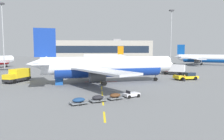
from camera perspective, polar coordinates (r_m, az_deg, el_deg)
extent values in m
plane|color=slate|center=(72.31, 14.47, -0.81)|extent=(400.00, 400.00, 0.00)
cube|color=yellow|center=(24.45, -2.09, -12.67)|extent=(0.24, 4.00, 0.01)
cube|color=yellow|center=(31.11, -2.49, -8.72)|extent=(0.24, 4.00, 0.01)
cube|color=yellow|center=(36.97, -2.71, -6.45)|extent=(0.24, 4.00, 0.01)
cube|color=yellow|center=(42.48, -2.86, -4.90)|extent=(0.24, 4.00, 0.01)
cube|color=yellow|center=(49.57, -3.01, -3.42)|extent=(0.24, 4.00, 0.01)
cube|color=yellow|center=(56.21, -3.11, -2.37)|extent=(0.24, 4.00, 0.01)
cube|color=yellow|center=(62.38, -3.18, -1.61)|extent=(0.24, 4.00, 0.01)
cube|color=yellow|center=(69.35, -3.25, -0.90)|extent=(0.24, 4.00, 0.01)
cube|color=yellow|center=(75.40, -3.30, -0.40)|extent=(0.24, 4.00, 0.01)
cube|color=yellow|center=(81.57, -3.34, 0.04)|extent=(0.24, 4.00, 0.01)
cube|color=yellow|center=(87.87, -3.38, 0.42)|extent=(0.24, 4.00, 0.01)
cube|color=yellow|center=(94.50, -3.42, 0.77)|extent=(0.24, 4.00, 0.01)
cube|color=yellow|center=(100.38, -3.44, 1.04)|extent=(0.24, 4.00, 0.01)
cube|color=yellow|center=(107.25, -3.47, 1.32)|extent=(0.24, 4.00, 0.01)
cube|color=yellow|center=(114.64, -3.49, 1.58)|extent=(0.24, 4.00, 0.01)
cube|color=#B21414|center=(50.81, -3.03, -3.20)|extent=(8.00, 0.40, 0.01)
cylinder|color=white|center=(47.74, -0.71, 1.44)|extent=(30.19, 10.40, 3.80)
cylinder|color=navy|center=(47.83, -0.71, 0.19)|extent=(24.66, 8.85, 3.50)
cone|color=white|center=(53.86, 14.88, 1.71)|extent=(4.24, 4.41, 3.72)
cone|color=white|center=(45.95, -19.95, 1.56)|extent=(4.81, 4.08, 3.23)
cube|color=#192333|center=(53.28, 13.94, 2.41)|extent=(2.19, 3.13, 0.60)
cube|color=navy|center=(45.83, -17.93, 7.15)|extent=(4.37, 1.33, 6.00)
cube|color=white|center=(49.08, -18.53, 2.16)|extent=(4.54, 6.95, 0.24)
cube|color=white|center=(42.70, -18.80, 1.71)|extent=(4.54, 6.95, 0.24)
cube|color=#B7BCC6|center=(55.18, -7.12, 1.44)|extent=(6.68, 17.43, 0.36)
cube|color=#B7BCC6|center=(38.58, -2.91, -0.21)|extent=(13.11, 16.95, 0.36)
cylinder|color=#4C4F54|center=(52.33, -6.72, -0.37)|extent=(3.59, 2.76, 2.10)
cylinder|color=black|center=(52.63, -5.00, -0.32)|extent=(0.51, 1.77, 1.79)
cylinder|color=#4C4F54|center=(41.61, -4.08, -1.82)|extent=(3.59, 2.76, 2.10)
cylinder|color=black|center=(41.98, -1.95, -1.74)|extent=(0.51, 1.77, 1.79)
cylinder|color=gray|center=(52.49, 11.88, -1.03)|extent=(0.28, 0.28, 2.67)
cylinder|color=black|center=(52.66, 11.86, -2.47)|extent=(1.03, 0.49, 0.99)
cylinder|color=gray|center=(49.98, -3.73, -1.21)|extent=(0.28, 0.28, 2.61)
cylinder|color=black|center=(50.48, -3.81, -2.64)|extent=(1.15, 0.59, 1.10)
cylinder|color=black|center=(49.81, -3.63, -2.74)|extent=(1.15, 0.59, 1.10)
cylinder|color=gray|center=(44.96, -2.24, -1.94)|extent=(0.28, 0.28, 2.61)
cylinder|color=black|center=(45.48, -2.35, -3.52)|extent=(1.15, 0.59, 1.10)
cylinder|color=black|center=(44.81, -2.13, -3.65)|extent=(1.15, 0.59, 1.10)
cube|color=yellow|center=(57.28, 19.53, -1.83)|extent=(6.48, 4.08, 0.60)
cube|color=#192333|center=(57.84, 20.42, -1.04)|extent=(2.82, 2.61, 0.90)
cube|color=yellow|center=(55.71, 17.36, -1.53)|extent=(1.25, 2.61, 0.24)
sphere|color=orange|center=(57.78, 20.44, -0.50)|extent=(0.16, 0.16, 0.16)
cylinder|color=black|center=(55.06, 18.78, -2.35)|extent=(0.97, 0.59, 0.90)
cylinder|color=black|center=(57.34, 17.15, -2.00)|extent=(0.97, 0.59, 0.90)
cylinder|color=black|center=(57.37, 21.90, -2.15)|extent=(0.97, 0.59, 0.90)
cylinder|color=black|center=(59.56, 20.22, -1.83)|extent=(0.97, 0.59, 0.90)
cylinder|color=silver|center=(118.91, 24.23, 3.08)|extent=(24.74, 16.06, 3.35)
cylinder|color=#0F479E|center=(118.95, 24.22, 2.64)|extent=(20.31, 13.38, 3.08)
cone|color=silver|center=(120.10, 17.59, 3.52)|extent=(4.63, 4.31, 2.85)
cube|color=#0F479E|center=(119.84, 18.38, 5.36)|extent=(3.53, 2.20, 5.29)
cube|color=silver|center=(122.76, 18.22, 3.66)|extent=(5.25, 6.30, 0.21)
cube|color=silver|center=(117.16, 17.85, 3.60)|extent=(5.25, 6.30, 0.21)
cube|color=#B7BCC6|center=(126.56, 22.74, 3.06)|extent=(14.09, 13.04, 0.32)
cube|color=#B7BCC6|center=(111.59, 22.31, 2.82)|extent=(6.87, 15.52, 0.32)
cylinder|color=#4C4F54|center=(123.98, 22.59, 2.43)|extent=(3.37, 3.01, 1.85)
cylinder|color=black|center=(123.90, 23.24, 2.41)|extent=(0.87, 1.42, 1.57)
cylinder|color=#4C4F54|center=(114.30, 22.31, 2.23)|extent=(3.37, 3.01, 1.85)
cylinder|color=black|center=(114.22, 23.01, 2.20)|extent=(0.87, 1.42, 1.57)
cylinder|color=gray|center=(121.35, 23.39, 2.13)|extent=(0.25, 0.25, 2.30)
cylinder|color=black|center=(121.72, 23.38, 1.60)|extent=(1.00, 0.75, 0.97)
cylinder|color=black|center=(121.11, 23.37, 1.58)|extent=(1.00, 0.75, 0.97)
cylinder|color=gray|center=(116.77, 23.30, 2.02)|extent=(0.25, 0.25, 2.30)
cylinder|color=black|center=(117.15, 23.28, 1.47)|extent=(1.00, 0.75, 0.97)
cylinder|color=black|center=(116.53, 23.27, 1.45)|extent=(1.00, 0.75, 0.97)
cone|color=white|center=(107.33, -25.89, 2.75)|extent=(4.16, 4.07, 3.18)
cube|color=#192333|center=(106.71, -26.26, 3.03)|extent=(2.78, 2.28, 0.51)
cylinder|color=gray|center=(105.64, -26.92, 1.53)|extent=(0.24, 0.24, 2.27)
cylinder|color=black|center=(105.71, -26.89, 0.91)|extent=(0.58, 0.87, 0.85)
cylinder|color=silver|center=(130.25, -2.56, 3.62)|extent=(24.29, 12.96, 3.17)
cylinder|color=orange|center=(130.28, -2.56, 3.23)|extent=(19.91, 10.86, 2.92)
cone|color=silver|center=(135.52, -7.49, 3.64)|extent=(3.92, 4.02, 3.11)
cone|color=silver|center=(125.84, 3.00, 3.73)|extent=(4.29, 3.87, 2.70)
cube|color=#192333|center=(135.10, -7.16, 3.88)|extent=(2.18, 2.71, 0.50)
cube|color=orange|center=(126.22, 2.37, 5.42)|extent=(3.49, 1.75, 5.01)
cube|color=silver|center=(123.54, 2.25, 3.82)|extent=(4.59, 5.96, 0.20)
cube|color=silver|center=(128.65, 2.97, 3.88)|extent=(4.59, 5.96, 0.20)
cube|color=#B7BCC6|center=(122.45, -2.38, 3.32)|extent=(12.59, 13.12, 0.30)
cube|color=#B7BCC6|center=(135.69, -0.12, 3.53)|extent=(5.06, 14.45, 0.30)
cylinder|color=#4C4F54|center=(124.77, -1.89, 2.80)|extent=(3.15, 2.68, 1.75)
cylinder|color=black|center=(125.27, -2.46, 2.81)|extent=(0.69, 1.41, 1.49)
cylinder|color=#4C4F54|center=(133.34, -0.43, 2.97)|extent=(3.15, 2.68, 1.75)
cylinder|color=black|center=(133.81, -0.97, 2.98)|extent=(0.69, 1.41, 1.49)
cylinder|color=gray|center=(134.41, -6.48, 2.76)|extent=(0.23, 0.23, 2.22)
cylinder|color=black|center=(134.47, -6.47, 2.29)|extent=(0.85, 0.54, 0.83)
cylinder|color=gray|center=(127.70, -2.23, 2.67)|extent=(0.23, 0.23, 2.18)
cylinder|color=black|center=(127.48, -2.28, 2.17)|extent=(0.96, 0.64, 0.92)
cylinder|color=black|center=(128.02, -2.18, 2.19)|extent=(0.96, 0.64, 0.92)
cylinder|color=gray|center=(131.73, -1.52, 2.75)|extent=(0.23, 0.23, 2.18)
cylinder|color=black|center=(131.51, -1.57, 2.27)|extent=(0.96, 0.64, 0.92)
cylinder|color=black|center=(132.05, -1.48, 2.29)|extent=(0.96, 0.64, 0.92)
cube|color=black|center=(54.93, -24.54, -2.26)|extent=(4.70, 7.40, 0.60)
cube|color=yellow|center=(53.14, -26.21, -1.65)|extent=(2.99, 3.04, 1.10)
cube|color=#192333|center=(52.30, -27.07, -1.68)|extent=(1.82, 0.73, 0.64)
cube|color=yellow|center=(55.52, -23.93, -0.76)|extent=(3.92, 5.30, 2.10)
cylinder|color=black|center=(52.52, -25.15, -2.90)|extent=(0.60, 1.00, 0.96)
cylinder|color=black|center=(54.14, -27.04, -2.75)|extent=(0.60, 1.00, 0.96)
cylinder|color=black|center=(55.90, -22.09, -2.31)|extent=(0.60, 1.00, 0.96)
cylinder|color=black|center=(57.42, -23.96, -2.19)|extent=(0.60, 1.00, 0.96)
cube|color=black|center=(68.11, 16.47, -0.61)|extent=(7.21, 5.75, 0.60)
cube|color=maroon|center=(68.53, 14.60, 0.19)|extent=(3.24, 3.22, 1.10)
cube|color=#192333|center=(68.80, 13.67, 0.32)|extent=(1.07, 1.66, 0.64)
cube|color=silver|center=(67.79, 17.31, 0.49)|extent=(5.31, 4.56, 2.10)
cylinder|color=black|center=(67.46, 14.39, -0.83)|extent=(0.96, 0.75, 0.96)
cylinder|color=black|center=(69.78, 14.87, -0.64)|extent=(0.96, 0.75, 0.96)
cylinder|color=black|center=(66.54, 18.14, -1.01)|extent=(0.96, 0.75, 0.96)
cylinder|color=black|center=(68.90, 18.49, -0.81)|extent=(0.96, 0.75, 0.96)
cube|color=silver|center=(34.17, 5.33, -6.67)|extent=(2.95, 2.42, 0.44)
cube|color=black|center=(33.72, 4.44, -6.13)|extent=(0.61, 1.05, 0.56)
cylinder|color=black|center=(35.29, 5.86, -6.59)|extent=(0.58, 0.41, 0.56)
cylinder|color=black|center=(34.20, 7.26, -6.99)|extent=(0.58, 0.41, 0.56)
cylinder|color=black|center=(34.26, 3.39, -6.93)|extent=(0.58, 0.41, 0.56)
cylinder|color=black|center=(33.14, 4.76, -7.36)|extent=(0.58, 0.41, 0.56)
cube|color=slate|center=(32.53, 0.86, -7.59)|extent=(2.82, 2.42, 0.12)
ellipsoid|color=#4C2D19|center=(32.45, 0.86, -6.93)|extent=(2.17, 1.89, 0.64)
cylinder|color=black|center=(33.11, 0.25, -7.46)|extent=(0.46, 0.32, 0.44)
cylinder|color=black|center=(31.98, 1.50, -7.92)|extent=(0.46, 0.32, 0.44)
cube|color=slate|center=(31.11, -3.91, -8.20)|extent=(2.82, 2.42, 0.12)
ellipsoid|color=black|center=(31.02, -3.91, -7.52)|extent=(2.17, 1.89, 0.64)
cylinder|color=black|center=(31.71, -4.46, -8.05)|extent=(0.46, 0.32, 0.44)
cylinder|color=black|center=(30.54, -3.33, -8.57)|extent=(0.46, 0.32, 0.44)
cube|color=slate|center=(29.93, -9.11, -8.81)|extent=(2.82, 2.42, 0.12)
ellipsoid|color=navy|center=(29.84, -9.12, -8.10)|extent=(2.17, 1.89, 0.64)
cylinder|color=black|center=(30.55, -9.57, -8.63)|extent=(0.46, 0.32, 0.44)
cylinder|color=black|center=(29.33, -8.61, -9.21)|extent=(0.46, 0.32, 0.44)
cylinder|color=#232328|center=(54.09, 19.37, -2.54)|extent=(0.16, 0.16, 0.83)
cylinder|color=#232328|center=(53.92, 19.20, -2.56)|extent=(0.16, 0.16, 0.83)
cube|color=orange|center=(53.92, 19.31, -1.79)|extent=(0.38, 0.53, 0.62)
cube|color=silver|center=(53.91, 19.31, -1.76)|extent=(0.40, 0.54, 0.06)
sphere|color=beige|center=(53.87, 19.32, -1.34)|extent=(0.22, 0.22, 0.22)
cylinder|color=orange|center=(54.20, 19.34, -1.72)|extent=(0.09, 0.09, 0.56)
cylinder|color=orange|center=(53.62, 19.27, -1.79)|extent=(0.09, 0.09, 0.56)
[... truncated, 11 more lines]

